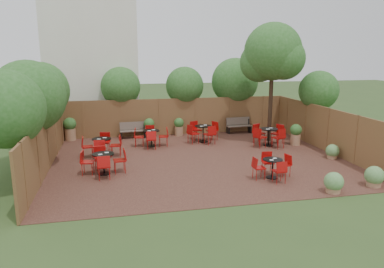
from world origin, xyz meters
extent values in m
plane|color=#354F23|center=(0.00, 0.00, 0.00)|extent=(80.00, 80.00, 0.00)
cube|color=#371D16|center=(0.00, 0.00, 0.01)|extent=(12.00, 10.00, 0.02)
cube|color=brown|center=(0.00, 5.00, 1.00)|extent=(12.00, 0.08, 2.00)
cube|color=brown|center=(-6.00, 0.00, 1.00)|extent=(0.08, 10.00, 2.00)
cube|color=brown|center=(6.00, 0.00, 1.00)|extent=(0.08, 10.00, 2.00)
cube|color=silver|center=(-4.50, 8.00, 4.00)|extent=(5.00, 4.00, 8.00)
sphere|color=#285C1E|center=(-6.60, 3.00, 2.76)|extent=(2.55, 2.55, 2.55)
sphere|color=#285C1E|center=(-6.50, 0.00, 2.82)|extent=(2.72, 2.72, 2.72)
sphere|color=#285C1E|center=(-6.70, -2.50, 2.73)|extent=(2.44, 2.44, 2.44)
sphere|color=#285C1E|center=(-3.00, 5.70, 2.64)|extent=(2.12, 2.12, 2.12)
sphere|color=#285C1E|center=(0.50, 5.60, 2.63)|extent=(2.10, 2.10, 2.10)
sphere|color=#285C1E|center=(3.50, 5.80, 2.81)|extent=(2.68, 2.68, 2.68)
sphere|color=#285C1E|center=(6.60, 2.00, 2.59)|extent=(1.96, 1.96, 1.96)
cylinder|color=black|center=(4.25, 2.44, 2.36)|extent=(0.23, 0.23, 4.69)
sphere|color=#285C1E|center=(4.25, 2.44, 4.47)|extent=(2.80, 2.80, 2.80)
sphere|color=#285C1E|center=(3.75, 2.84, 3.96)|extent=(1.96, 1.96, 1.96)
sphere|color=#285C1E|center=(4.65, 2.04, 4.15)|extent=(2.04, 2.04, 2.04)
cube|color=brown|center=(-2.49, 4.55, 0.41)|extent=(1.38, 0.52, 0.05)
cube|color=brown|center=(-2.49, 4.73, 0.65)|extent=(1.35, 0.22, 0.41)
cube|color=black|center=(-3.10, 4.55, 0.20)|extent=(0.09, 0.41, 0.36)
cube|color=black|center=(-1.88, 4.55, 0.20)|extent=(0.09, 0.41, 0.36)
cube|color=brown|center=(3.38, 4.55, 0.42)|extent=(1.43, 0.51, 0.05)
cube|color=brown|center=(3.38, 4.74, 0.68)|extent=(1.41, 0.20, 0.42)
cube|color=black|center=(2.74, 4.55, 0.21)|extent=(0.08, 0.42, 0.37)
cube|color=black|center=(4.02, 4.55, 0.21)|extent=(0.08, 0.42, 0.37)
cylinder|color=black|center=(-4.00, 1.23, 0.04)|extent=(0.47, 0.47, 0.03)
cylinder|color=black|center=(-4.00, 1.23, 0.42)|extent=(0.05, 0.05, 0.76)
cylinder|color=black|center=(-4.00, 1.23, 0.81)|extent=(0.82, 0.82, 0.03)
cube|color=white|center=(-3.87, 1.32, 0.83)|extent=(0.16, 0.12, 0.02)
cube|color=white|center=(-4.11, 1.10, 0.83)|extent=(0.16, 0.12, 0.02)
cylinder|color=black|center=(2.01, -2.92, 0.03)|extent=(0.41, 0.41, 0.03)
cylinder|color=black|center=(2.01, -2.92, 0.37)|extent=(0.05, 0.05, 0.65)
cylinder|color=black|center=(2.01, -2.92, 0.70)|extent=(0.71, 0.71, 0.03)
cube|color=white|center=(2.13, -2.85, 0.72)|extent=(0.13, 0.10, 0.01)
cube|color=white|center=(1.92, -3.03, 0.72)|extent=(0.13, 0.10, 0.01)
cylinder|color=black|center=(3.84, 1.55, 0.04)|extent=(0.49, 0.49, 0.03)
cylinder|color=black|center=(3.84, 1.55, 0.43)|extent=(0.06, 0.06, 0.78)
cylinder|color=black|center=(3.84, 1.55, 0.84)|extent=(0.85, 0.85, 0.03)
cube|color=white|center=(3.97, 1.64, 0.86)|extent=(0.19, 0.16, 0.02)
cube|color=white|center=(3.72, 1.41, 0.86)|extent=(0.19, 0.16, 0.02)
cylinder|color=black|center=(0.93, 2.98, 0.04)|extent=(0.48, 0.48, 0.03)
cylinder|color=black|center=(0.93, 2.98, 0.43)|extent=(0.06, 0.06, 0.77)
cylinder|color=black|center=(0.93, 2.98, 0.82)|extent=(0.84, 0.84, 0.03)
cube|color=white|center=(1.06, 3.07, 0.85)|extent=(0.18, 0.16, 0.02)
cube|color=white|center=(0.82, 2.85, 0.85)|extent=(0.18, 0.16, 0.02)
cylinder|color=black|center=(-1.73, 2.60, 0.04)|extent=(0.46, 0.46, 0.03)
cylinder|color=black|center=(-1.73, 2.60, 0.41)|extent=(0.05, 0.05, 0.73)
cylinder|color=black|center=(-1.73, 2.60, 0.78)|extent=(0.79, 0.79, 0.03)
cube|color=white|center=(-1.60, 2.69, 0.81)|extent=(0.15, 0.11, 0.02)
cube|color=white|center=(-1.83, 2.48, 0.81)|extent=(0.15, 0.11, 0.02)
cylinder|color=black|center=(-3.88, -1.19, 0.04)|extent=(0.46, 0.46, 0.03)
cylinder|color=black|center=(-3.88, -1.19, 0.41)|extent=(0.05, 0.05, 0.73)
cylinder|color=black|center=(-3.88, -1.19, 0.79)|extent=(0.80, 0.80, 0.03)
cube|color=white|center=(-3.76, -1.11, 0.81)|extent=(0.15, 0.11, 0.02)
cube|color=white|center=(-3.99, -1.32, 0.81)|extent=(0.15, 0.11, 0.02)
cylinder|color=#9A6E4D|center=(-1.63, 4.54, 0.29)|extent=(0.47, 0.47, 0.53)
sphere|color=#285C1E|center=(-1.63, 4.54, 0.76)|extent=(0.56, 0.56, 0.56)
cylinder|color=#9A6E4D|center=(-0.02, 4.63, 0.27)|extent=(0.44, 0.44, 0.50)
sphere|color=#285C1E|center=(-0.02, 4.63, 0.72)|extent=(0.53, 0.53, 0.53)
cylinder|color=#9A6E4D|center=(-5.65, 4.70, 0.33)|extent=(0.54, 0.54, 0.62)
sphere|color=#285C1E|center=(-5.65, 4.70, 0.88)|extent=(0.64, 0.64, 0.64)
cylinder|color=#9A6E4D|center=(5.16, 1.37, 0.29)|extent=(0.47, 0.47, 0.54)
sphere|color=#285C1E|center=(5.16, 1.37, 0.77)|extent=(0.56, 0.56, 0.56)
cylinder|color=#9A6E4D|center=(5.01, -4.42, 0.13)|extent=(0.47, 0.47, 0.21)
sphere|color=#568846|center=(5.01, -4.42, 0.39)|extent=(0.64, 0.64, 0.64)
cylinder|color=#9A6E4D|center=(3.35, -4.65, 0.12)|extent=(0.45, 0.45, 0.21)
sphere|color=#568846|center=(3.35, -4.65, 0.38)|extent=(0.62, 0.62, 0.62)
cylinder|color=#9A6E4D|center=(5.57, -1.11, 0.11)|extent=(0.41, 0.41, 0.19)
sphere|color=#568846|center=(5.57, -1.11, 0.35)|extent=(0.56, 0.56, 0.56)
camera|label=1|loc=(-3.45, -14.61, 4.40)|focal=34.47mm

